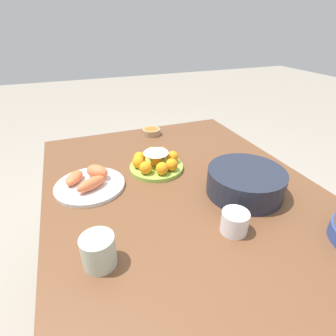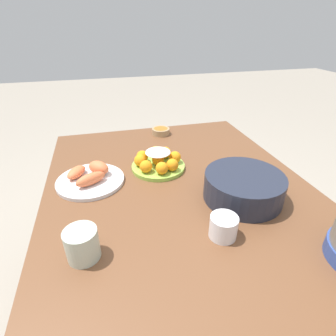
{
  "view_description": "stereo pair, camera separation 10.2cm",
  "coord_description": "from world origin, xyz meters",
  "px_view_note": "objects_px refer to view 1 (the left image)",
  "views": [
    {
      "loc": [
        0.75,
        -0.34,
        1.26
      ],
      "look_at": [
        -0.08,
        -0.02,
        0.75
      ],
      "focal_mm": 28.0,
      "sensor_mm": 36.0,
      "label": 1
    },
    {
      "loc": [
        0.79,
        -0.25,
        1.26
      ],
      "look_at": [
        -0.08,
        -0.02,
        0.75
      ],
      "focal_mm": 28.0,
      "sensor_mm": 36.0,
      "label": 2
    }
  ],
  "objects_px": {
    "dining_table": "(180,205)",
    "sauce_bowl": "(151,132)",
    "cake_plate": "(156,162)",
    "seafood_platter": "(90,182)",
    "serving_bowl": "(245,181)",
    "cup_near": "(99,251)",
    "cup_far": "(235,222)"
  },
  "relations": [
    {
      "from": "dining_table",
      "to": "serving_bowl",
      "type": "relative_size",
      "value": 4.59
    },
    {
      "from": "cake_plate",
      "to": "cup_far",
      "type": "xyz_separation_m",
      "value": [
        0.43,
        0.09,
        0.0
      ]
    },
    {
      "from": "serving_bowl",
      "to": "cup_near",
      "type": "distance_m",
      "value": 0.55
    },
    {
      "from": "serving_bowl",
      "to": "sauce_bowl",
      "type": "xyz_separation_m",
      "value": [
        -0.64,
        -0.14,
        -0.03
      ]
    },
    {
      "from": "sauce_bowl",
      "to": "dining_table",
      "type": "bearing_deg",
      "value": -5.64
    },
    {
      "from": "dining_table",
      "to": "sauce_bowl",
      "type": "relative_size",
      "value": 12.96
    },
    {
      "from": "serving_bowl",
      "to": "cup_near",
      "type": "height_order",
      "value": "serving_bowl"
    },
    {
      "from": "sauce_bowl",
      "to": "seafood_platter",
      "type": "distance_m",
      "value": 0.55
    },
    {
      "from": "dining_table",
      "to": "cake_plate",
      "type": "xyz_separation_m",
      "value": [
        -0.15,
        -0.05,
        0.12
      ]
    },
    {
      "from": "dining_table",
      "to": "seafood_platter",
      "type": "distance_m",
      "value": 0.36
    },
    {
      "from": "serving_bowl",
      "to": "sauce_bowl",
      "type": "bearing_deg",
      "value": -167.46
    },
    {
      "from": "serving_bowl",
      "to": "cup_far",
      "type": "xyz_separation_m",
      "value": [
        0.15,
        -0.15,
        -0.02
      ]
    },
    {
      "from": "dining_table",
      "to": "sauce_bowl",
      "type": "distance_m",
      "value": 0.53
    },
    {
      "from": "seafood_platter",
      "to": "cake_plate",
      "type": "bearing_deg",
      "value": 97.81
    },
    {
      "from": "seafood_platter",
      "to": "cup_far",
      "type": "distance_m",
      "value": 0.54
    },
    {
      "from": "sauce_bowl",
      "to": "seafood_platter",
      "type": "height_order",
      "value": "seafood_platter"
    },
    {
      "from": "cup_far",
      "to": "serving_bowl",
      "type": "bearing_deg",
      "value": 136.73
    },
    {
      "from": "dining_table",
      "to": "sauce_bowl",
      "type": "height_order",
      "value": "sauce_bowl"
    },
    {
      "from": "seafood_platter",
      "to": "cup_far",
      "type": "xyz_separation_m",
      "value": [
        0.4,
        0.37,
        0.01
      ]
    },
    {
      "from": "dining_table",
      "to": "serving_bowl",
      "type": "bearing_deg",
      "value": 57.21
    },
    {
      "from": "seafood_platter",
      "to": "cup_near",
      "type": "height_order",
      "value": "cup_near"
    },
    {
      "from": "cup_near",
      "to": "cake_plate",
      "type": "bearing_deg",
      "value": 144.71
    },
    {
      "from": "cake_plate",
      "to": "seafood_platter",
      "type": "relative_size",
      "value": 0.87
    },
    {
      "from": "sauce_bowl",
      "to": "cup_far",
      "type": "height_order",
      "value": "cup_far"
    },
    {
      "from": "cup_near",
      "to": "cup_far",
      "type": "height_order",
      "value": "cup_near"
    },
    {
      "from": "sauce_bowl",
      "to": "cup_near",
      "type": "distance_m",
      "value": 0.87
    },
    {
      "from": "cake_plate",
      "to": "cup_near",
      "type": "bearing_deg",
      "value": -35.29
    },
    {
      "from": "dining_table",
      "to": "cup_near",
      "type": "distance_m",
      "value": 0.45
    },
    {
      "from": "sauce_bowl",
      "to": "cake_plate",
      "type": "bearing_deg",
      "value": -15.02
    },
    {
      "from": "cup_near",
      "to": "cup_far",
      "type": "distance_m",
      "value": 0.39
    },
    {
      "from": "seafood_platter",
      "to": "sauce_bowl",
      "type": "bearing_deg",
      "value": 137.16
    },
    {
      "from": "cake_plate",
      "to": "sauce_bowl",
      "type": "bearing_deg",
      "value": 164.98
    }
  ]
}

